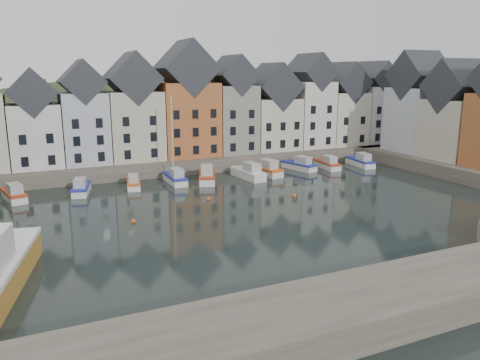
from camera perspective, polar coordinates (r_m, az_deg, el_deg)
ground at (r=50.30m, az=3.67°, el=-4.14°), size 260.00×260.00×0.00m
far_quay at (r=77.09m, az=-6.87°, el=2.55°), size 90.00×16.00×2.00m
near_wall at (r=27.68m, az=6.98°, el=-16.90°), size 50.00×6.00×2.00m
hillside at (r=106.12m, az=-10.89°, el=-5.28°), size 153.60×70.40×64.00m
far_terrace at (r=75.24m, az=-4.20°, el=8.41°), size 72.37×8.16×17.78m
right_terrace at (r=77.68m, az=25.07°, el=7.41°), size 8.30×24.25×16.36m
mooring_buoys at (r=53.29m, az=-2.84°, el=-2.98°), size 20.50×5.50×0.50m
boat_a at (r=61.53m, az=-25.83°, el=-1.59°), size 3.17×6.33×2.33m
boat_b at (r=61.76m, az=-18.79°, el=-0.95°), size 3.11×6.17×2.27m
boat_c at (r=63.01m, az=-12.85°, el=-0.36°), size 2.69×5.67×2.09m
boat_d at (r=64.45m, az=-7.91°, el=0.28°), size 2.00×6.28×11.97m
boat_e at (r=64.96m, az=-4.05°, el=0.49°), size 4.45×7.28×2.67m
boat_f at (r=66.80m, az=1.07°, el=0.86°), size 2.80×7.06×2.64m
boat_g at (r=69.29m, az=3.11°, el=1.28°), size 3.07×7.12×2.65m
boat_h at (r=73.47m, az=7.29°, el=1.80°), size 3.45×6.52×2.39m
boat_i at (r=75.23m, az=10.63°, el=1.92°), size 2.47×6.17×2.31m
boat_j at (r=78.32m, az=14.50°, el=2.19°), size 2.77×6.57×2.44m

